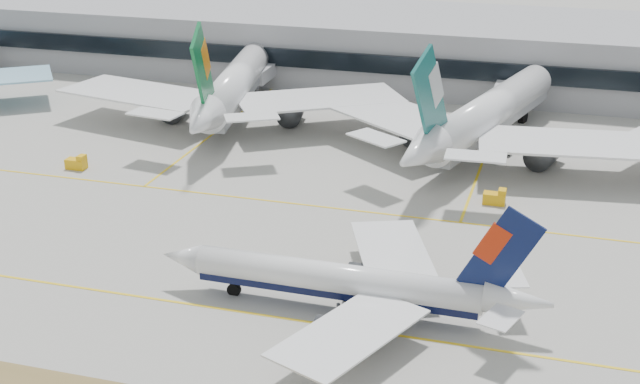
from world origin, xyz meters
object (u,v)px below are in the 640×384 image
(taxiing_airliner, at_px, (351,283))
(widebody_cathay, at_px, (485,117))
(widebody_eva, at_px, (234,87))
(terminal, at_px, (421,47))

(taxiing_airliner, bearing_deg, widebody_cathay, -96.81)
(widebody_eva, bearing_deg, taxiing_airliner, -158.55)
(taxiing_airliner, height_order, widebody_eva, widebody_eva)
(widebody_eva, distance_m, widebody_cathay, 52.19)
(taxiing_airliner, height_order, widebody_cathay, widebody_cathay)
(taxiing_airliner, relative_size, widebody_eva, 0.70)
(widebody_eva, height_order, terminal, widebody_eva)
(taxiing_airliner, distance_m, terminal, 116.74)
(widebody_eva, xyz_separation_m, terminal, (30.49, 44.68, 0.72))
(taxiing_airliner, bearing_deg, widebody_eva, -58.09)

